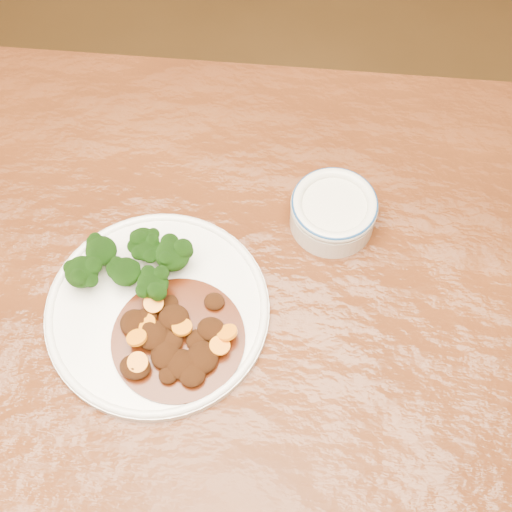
# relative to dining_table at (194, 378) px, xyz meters

# --- Properties ---
(ground) EXTENTS (4.00, 4.00, 0.00)m
(ground) POSITION_rel_dining_table_xyz_m (0.00, 0.00, -0.67)
(ground) COLOR #432910
(ground) RESTS_ON ground
(dining_table) EXTENTS (1.60, 1.08, 0.75)m
(dining_table) POSITION_rel_dining_table_xyz_m (0.00, 0.00, 0.00)
(dining_table) COLOR #54260E
(dining_table) RESTS_ON ground
(dinner_plate) EXTENTS (0.26, 0.26, 0.02)m
(dinner_plate) POSITION_rel_dining_table_xyz_m (-0.05, 0.04, 0.09)
(dinner_plate) COLOR white
(dinner_plate) RESTS_ON dining_table
(broccoli_florets) EXTENTS (0.14, 0.09, 0.04)m
(broccoli_florets) POSITION_rel_dining_table_xyz_m (-0.09, 0.08, 0.12)
(broccoli_florets) COLOR #578444
(broccoli_florets) RESTS_ON dinner_plate
(mince_stew) EXTENTS (0.15, 0.15, 0.03)m
(mince_stew) POSITION_rel_dining_table_xyz_m (-0.02, 0.01, 0.10)
(mince_stew) COLOR #4A1607
(mince_stew) RESTS_ON dinner_plate
(dip_bowl) EXTENTS (0.11, 0.11, 0.05)m
(dip_bowl) POSITION_rel_dining_table_xyz_m (0.13, 0.21, 0.11)
(dip_bowl) COLOR beige
(dip_bowl) RESTS_ON dining_table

